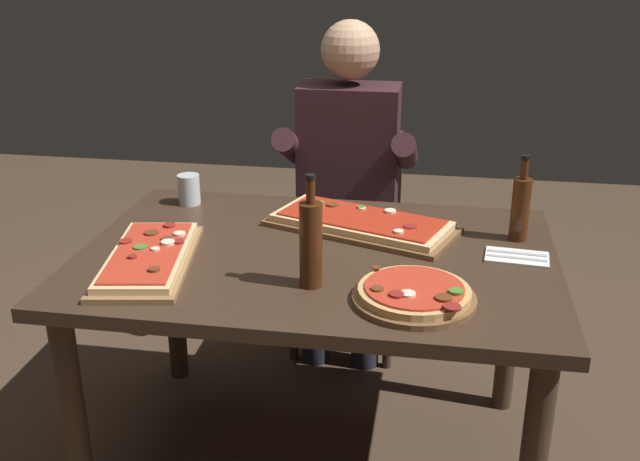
{
  "coord_description": "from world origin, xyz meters",
  "views": [
    {
      "loc": [
        0.34,
        -1.98,
        1.61
      ],
      "look_at": [
        0.0,
        0.05,
        0.79
      ],
      "focal_mm": 41.55,
      "sensor_mm": 36.0,
      "label": 1
    }
  ],
  "objects_px": {
    "pizza_rectangular_front": "(361,223)",
    "pizza_round_far": "(414,294)",
    "wine_bottle_dark": "(311,243)",
    "seated_diner": "(347,177)",
    "pizza_rectangular_left": "(149,257)",
    "oil_bottle_amber": "(521,207)",
    "diner_chair": "(350,227)",
    "dining_table": "(317,281)",
    "tumbler_near_camera": "(189,191)"
  },
  "relations": [
    {
      "from": "dining_table",
      "to": "pizza_rectangular_left",
      "type": "xyz_separation_m",
      "value": [
        -0.46,
        -0.16,
        0.12
      ]
    },
    {
      "from": "dining_table",
      "to": "tumbler_near_camera",
      "type": "relative_size",
      "value": 13.39
    },
    {
      "from": "pizza_rectangular_left",
      "to": "pizza_round_far",
      "type": "xyz_separation_m",
      "value": [
        0.76,
        -0.11,
        -0.0
      ]
    },
    {
      "from": "pizza_rectangular_front",
      "to": "seated_diner",
      "type": "xyz_separation_m",
      "value": [
        -0.12,
        0.53,
        -0.02
      ]
    },
    {
      "from": "seated_diner",
      "to": "oil_bottle_amber",
      "type": "bearing_deg",
      "value": -41.52
    },
    {
      "from": "oil_bottle_amber",
      "to": "seated_diner",
      "type": "height_order",
      "value": "seated_diner"
    },
    {
      "from": "pizza_rectangular_left",
      "to": "oil_bottle_amber",
      "type": "distance_m",
      "value": 1.12
    },
    {
      "from": "wine_bottle_dark",
      "to": "seated_diner",
      "type": "xyz_separation_m",
      "value": [
        -0.03,
        0.96,
        -0.12
      ]
    },
    {
      "from": "wine_bottle_dark",
      "to": "diner_chair",
      "type": "bearing_deg",
      "value": 91.63
    },
    {
      "from": "pizza_rectangular_front",
      "to": "oil_bottle_amber",
      "type": "xyz_separation_m",
      "value": [
        0.48,
        -0.01,
        0.09
      ]
    },
    {
      "from": "pizza_round_far",
      "to": "pizza_rectangular_left",
      "type": "bearing_deg",
      "value": 171.79
    },
    {
      "from": "pizza_rectangular_front",
      "to": "diner_chair",
      "type": "xyz_separation_m",
      "value": [
        -0.12,
        0.65,
        -0.27
      ]
    },
    {
      "from": "pizza_round_far",
      "to": "oil_bottle_amber",
      "type": "distance_m",
      "value": 0.56
    },
    {
      "from": "tumbler_near_camera",
      "to": "diner_chair",
      "type": "xyz_separation_m",
      "value": [
        0.5,
        0.51,
        -0.3
      ]
    },
    {
      "from": "pizza_round_far",
      "to": "wine_bottle_dark",
      "type": "distance_m",
      "value": 0.3
    },
    {
      "from": "oil_bottle_amber",
      "to": "diner_chair",
      "type": "distance_m",
      "value": 0.96
    },
    {
      "from": "diner_chair",
      "to": "seated_diner",
      "type": "xyz_separation_m",
      "value": [
        0.0,
        -0.12,
        0.26
      ]
    },
    {
      "from": "pizza_rectangular_front",
      "to": "diner_chair",
      "type": "relative_size",
      "value": 0.74
    },
    {
      "from": "seated_diner",
      "to": "pizza_rectangular_left",
      "type": "bearing_deg",
      "value": -116.68
    },
    {
      "from": "dining_table",
      "to": "wine_bottle_dark",
      "type": "distance_m",
      "value": 0.31
    },
    {
      "from": "pizza_round_far",
      "to": "tumbler_near_camera",
      "type": "height_order",
      "value": "tumbler_near_camera"
    },
    {
      "from": "pizza_round_far",
      "to": "oil_bottle_amber",
      "type": "height_order",
      "value": "oil_bottle_amber"
    },
    {
      "from": "oil_bottle_amber",
      "to": "pizza_rectangular_front",
      "type": "bearing_deg",
      "value": 179.32
    },
    {
      "from": "oil_bottle_amber",
      "to": "pizza_round_far",
      "type": "bearing_deg",
      "value": -121.85
    },
    {
      "from": "pizza_round_far",
      "to": "wine_bottle_dark",
      "type": "relative_size",
      "value": 1.03
    },
    {
      "from": "pizza_rectangular_front",
      "to": "pizza_rectangular_left",
      "type": "distance_m",
      "value": 0.68
    },
    {
      "from": "diner_chair",
      "to": "tumbler_near_camera",
      "type": "bearing_deg",
      "value": -134.75
    },
    {
      "from": "pizza_rectangular_front",
      "to": "tumbler_near_camera",
      "type": "bearing_deg",
      "value": 167.27
    },
    {
      "from": "diner_chair",
      "to": "wine_bottle_dark",
      "type": "bearing_deg",
      "value": -88.37
    },
    {
      "from": "dining_table",
      "to": "pizza_rectangular_left",
      "type": "distance_m",
      "value": 0.5
    },
    {
      "from": "oil_bottle_amber",
      "to": "dining_table",
      "type": "bearing_deg",
      "value": -161.08
    },
    {
      "from": "pizza_rectangular_left",
      "to": "seated_diner",
      "type": "height_order",
      "value": "seated_diner"
    },
    {
      "from": "dining_table",
      "to": "tumbler_near_camera",
      "type": "height_order",
      "value": "tumbler_near_camera"
    },
    {
      "from": "wine_bottle_dark",
      "to": "seated_diner",
      "type": "relative_size",
      "value": 0.23
    },
    {
      "from": "pizza_rectangular_left",
      "to": "wine_bottle_dark",
      "type": "relative_size",
      "value": 1.75
    },
    {
      "from": "seated_diner",
      "to": "tumbler_near_camera",
      "type": "bearing_deg",
      "value": -142.41
    },
    {
      "from": "pizza_round_far",
      "to": "diner_chair",
      "type": "relative_size",
      "value": 0.37
    },
    {
      "from": "wine_bottle_dark",
      "to": "tumbler_near_camera",
      "type": "bearing_deg",
      "value": 133.11
    },
    {
      "from": "pizza_rectangular_left",
      "to": "seated_diner",
      "type": "relative_size",
      "value": 0.41
    },
    {
      "from": "dining_table",
      "to": "pizza_rectangular_left",
      "type": "relative_size",
      "value": 2.58
    },
    {
      "from": "pizza_round_far",
      "to": "tumbler_near_camera",
      "type": "xyz_separation_m",
      "value": [
        -0.81,
        0.62,
        0.03
      ]
    },
    {
      "from": "pizza_rectangular_left",
      "to": "tumbler_near_camera",
      "type": "height_order",
      "value": "tumbler_near_camera"
    },
    {
      "from": "pizza_rectangular_front",
      "to": "pizza_round_far",
      "type": "relative_size",
      "value": 2.02
    },
    {
      "from": "oil_bottle_amber",
      "to": "tumbler_near_camera",
      "type": "distance_m",
      "value": 1.12
    },
    {
      "from": "dining_table",
      "to": "diner_chair",
      "type": "height_order",
      "value": "diner_chair"
    },
    {
      "from": "pizza_round_far",
      "to": "seated_diner",
      "type": "bearing_deg",
      "value": 107.0
    },
    {
      "from": "pizza_rectangular_left",
      "to": "wine_bottle_dark",
      "type": "distance_m",
      "value": 0.5
    },
    {
      "from": "pizza_rectangular_front",
      "to": "pizza_rectangular_left",
      "type": "xyz_separation_m",
      "value": [
        -0.57,
        -0.37,
        0.0
      ]
    },
    {
      "from": "tumbler_near_camera",
      "to": "seated_diner",
      "type": "relative_size",
      "value": 0.08
    },
    {
      "from": "pizza_rectangular_left",
      "to": "pizza_rectangular_front",
      "type": "bearing_deg",
      "value": 33.09
    }
  ]
}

